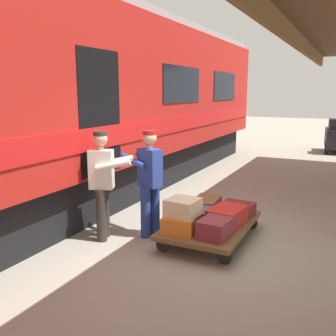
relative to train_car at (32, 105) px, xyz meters
The scene contains 12 objects.
ground_plane 4.21m from the train_car, behind, with size 60.00×60.00×0.00m, color gray.
train_car is the anchor object (origin of this frame).
luggage_cart 3.80m from the train_car, behind, with size 1.16×1.86×0.28m.
suitcase_brown_leather 3.58m from the train_car, 165.50° to the right, with size 0.39×0.62×0.23m, color brown.
suitcase_orange_carryall 3.49m from the train_car, behind, with size 0.46×0.59×0.24m, color #CC6B23.
suitcase_burgundy_valise 3.95m from the train_car, behind, with size 0.39×0.57×0.26m, color maroon.
suitcase_red_plastic 3.96m from the train_car, behind, with size 0.45×0.63×0.27m, color #AD231E.
suitcase_slate_roller 3.51m from the train_car, behind, with size 0.51×0.51×0.20m, color #4C515B.
suitcase_maroon_trunk 4.04m from the train_car, 167.53° to the right, with size 0.52×0.50×0.20m, color maroon.
suitcase_cream_canvas 3.40m from the train_car, behind, with size 0.44×0.43×0.25m, color beige.
porter_in_overalls 2.64m from the train_car, behind, with size 0.73×0.57×1.70m.
porter_by_door 2.17m from the train_car, 166.96° to the left, with size 0.74×0.59×1.70m.
Camera 1 is at (-1.52, 5.05, 2.29)m, focal length 40.30 mm.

